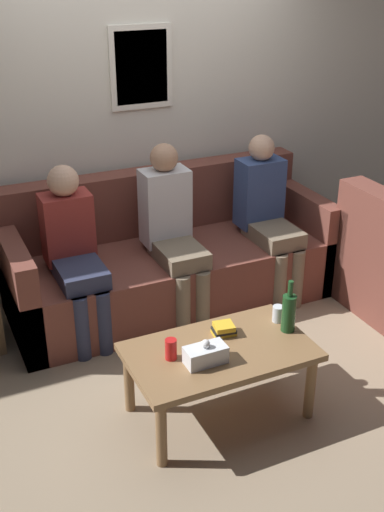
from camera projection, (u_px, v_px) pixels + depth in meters
ground_plane at (199, 333)px, 4.60m from camera, size 16.00×16.00×0.00m
wall_back at (141, 120)px, 4.88m from camera, size 9.00×0.08×2.60m
couch_main at (168, 260)px, 4.91m from camera, size 2.44×0.94×0.96m
coffee_table at (220, 358)px, 3.65m from camera, size 1.05×0.62×0.45m
wine_bottle at (289, 312)px, 3.74m from camera, size 0.08×0.08×0.33m
drinking_glass at (278, 314)px, 3.87m from camera, size 0.07×0.07×0.10m
book_stack at (224, 329)px, 3.75m from camera, size 0.15×0.13×0.07m
soda_can at (171, 349)px, 3.51m from camera, size 0.07×0.07×0.12m
tissue_box at (206, 354)px, 3.48m from camera, size 0.23×0.12×0.15m
person_left at (74, 247)px, 4.34m from camera, size 0.34×0.63×1.20m
person_middle at (172, 227)px, 4.60m from camera, size 0.34×0.64×1.26m
person_right at (267, 211)px, 4.91m from camera, size 0.34×0.63×1.23m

